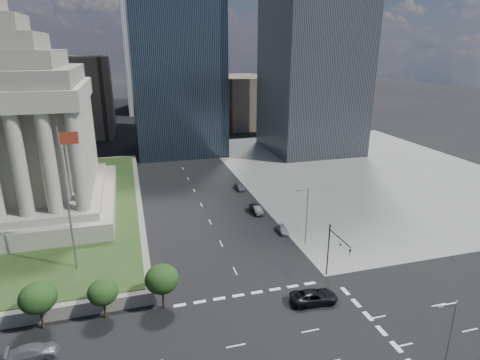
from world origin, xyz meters
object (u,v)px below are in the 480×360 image
object	(u,v)px
pickup_truck	(314,297)
parked_sedan_near	(283,229)
war_memorial	(2,108)
flagpole	(67,193)
street_lamp_north	(306,213)
suv_grey	(33,352)
traffic_signal_ne	(335,248)
street_lamp_south	(448,341)
parked_sedan_mid	(256,209)
parked_sedan_far	(240,187)

from	to	relation	value
pickup_truck	parked_sedan_near	distance (m)	20.59
war_memorial	flagpole	size ratio (longest dim) A/B	1.95
pickup_truck	parked_sedan_near	world-z (taller)	pickup_truck
street_lamp_north	suv_grey	world-z (taller)	street_lamp_north
traffic_signal_ne	street_lamp_south	bearing A→B (deg)	-87.59
flagpole	suv_grey	distance (m)	19.58
war_memorial	flagpole	xyz separation A→B (m)	(12.17, -24.00, -8.29)
parked_sedan_mid	parked_sedan_near	bearing A→B (deg)	-80.40
pickup_truck	suv_grey	size ratio (longest dim) A/B	1.19
war_memorial	street_lamp_south	distance (m)	73.51
suv_grey	parked_sedan_mid	bearing A→B (deg)	-53.62
traffic_signal_ne	suv_grey	xyz separation A→B (m)	(-37.65, -4.50, -4.50)
pickup_truck	parked_sedan_far	bearing A→B (deg)	2.13
war_memorial	suv_grey	xyz separation A→B (m)	(8.85, -38.81, -20.65)
traffic_signal_ne	war_memorial	bearing A→B (deg)	143.58
war_memorial	street_lamp_south	bearing A→B (deg)	-48.77
street_lamp_north	parked_sedan_near	bearing A→B (deg)	109.59
pickup_truck	parked_sedan_far	xyz separation A→B (m)	(2.44, 43.82, -0.16)
flagpole	pickup_truck	distance (m)	35.02
traffic_signal_ne	parked_sedan_mid	size ratio (longest dim) A/B	1.72
war_memorial	parked_sedan_mid	world-z (taller)	war_memorial
pickup_truck	parked_sedan_mid	size ratio (longest dim) A/B	1.32
traffic_signal_ne	street_lamp_north	distance (m)	11.34
pickup_truck	suv_grey	distance (m)	32.94
flagpole	parked_sedan_far	xyz separation A→B (m)	(32.06, 29.70, -12.42)
war_memorial	traffic_signal_ne	world-z (taller)	war_memorial
war_memorial	parked_sedan_far	world-z (taller)	war_memorial
street_lamp_south	street_lamp_north	xyz separation A→B (m)	(0.00, 31.00, 0.00)
street_lamp_north	parked_sedan_near	world-z (taller)	street_lamp_north
street_lamp_north	suv_grey	bearing A→B (deg)	-157.66
parked_sedan_mid	street_lamp_north	bearing A→B (deg)	-77.14
street_lamp_south	suv_grey	distance (m)	41.66
pickup_truck	parked_sedan_mid	world-z (taller)	pickup_truck
traffic_signal_ne	parked_sedan_far	size ratio (longest dim) A/B	1.97
suv_grey	parked_sedan_near	world-z (taller)	suv_grey
war_memorial	pickup_truck	xyz separation A→B (m)	(41.79, -38.11, -20.55)
parked_sedan_near	parked_sedan_far	world-z (taller)	parked_sedan_far
flagpole	parked_sedan_far	bearing A→B (deg)	42.82
street_lamp_south	suv_grey	bearing A→B (deg)	158.45
war_memorial	street_lamp_north	xyz separation A→B (m)	(47.33, -23.00, -15.74)
war_memorial	traffic_signal_ne	distance (m)	60.00
parked_sedan_far	war_memorial	bearing A→B (deg)	-172.58
traffic_signal_ne	street_lamp_north	size ratio (longest dim) A/B	0.80
traffic_signal_ne	parked_sedan_mid	xyz separation A→B (m)	(-2.78, 26.06, -4.49)
street_lamp_south	flagpole	bearing A→B (deg)	139.53
flagpole	pickup_truck	bearing A→B (deg)	-25.48
pickup_truck	parked_sedan_mid	distance (m)	29.93
pickup_truck	suv_grey	xyz separation A→B (m)	(-32.93, -0.70, -0.10)
street_lamp_south	street_lamp_north	size ratio (longest dim) A/B	1.00
war_memorial	parked_sedan_far	distance (m)	49.17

